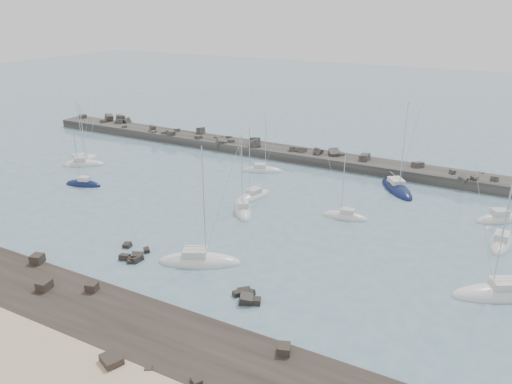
% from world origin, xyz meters
% --- Properties ---
extents(ground, '(400.00, 400.00, 0.00)m').
position_xyz_m(ground, '(0.00, 0.00, 0.00)').
color(ground, slate).
rests_on(ground, ground).
extents(rock_shelf, '(140.00, 12.29, 1.78)m').
position_xyz_m(rock_shelf, '(0.16, -21.99, 0.01)').
color(rock_shelf, black).
rests_on(rock_shelf, ground).
extents(rock_cluster_near, '(4.84, 4.28, 1.21)m').
position_xyz_m(rock_cluster_near, '(-2.90, -9.61, 0.18)').
color(rock_cluster_near, black).
rests_on(rock_cluster_near, ground).
extents(rock_cluster_far, '(3.77, 3.28, 1.74)m').
position_xyz_m(rock_cluster_far, '(14.08, -10.94, 0.13)').
color(rock_cluster_far, black).
rests_on(rock_cluster_far, ground).
extents(breakwater, '(115.00, 6.99, 5.15)m').
position_xyz_m(breakwater, '(-7.78, 38.01, 0.29)').
color(breakwater, '#2F2D2A').
rests_on(breakwater, ground).
extents(sailboat_0, '(8.24, 6.35, 12.93)m').
position_xyz_m(sailboat_0, '(-36.81, 14.59, 0.14)').
color(sailboat_0, silver).
rests_on(sailboat_0, ground).
extents(sailboat_1, '(2.65, 8.20, 12.94)m').
position_xyz_m(sailboat_1, '(-38.89, 16.13, 0.14)').
color(sailboat_1, silver).
rests_on(sailboat_1, ground).
extents(sailboat_2, '(6.92, 3.67, 10.76)m').
position_xyz_m(sailboat_2, '(-28.27, 6.37, 0.15)').
color(sailboat_2, '#0F1740').
rests_on(sailboat_2, ground).
extents(sailboat_3, '(7.95, 5.13, 12.10)m').
position_xyz_m(sailboat_3, '(-4.39, 27.81, 0.13)').
color(sailboat_3, silver).
rests_on(sailboat_3, ground).
extents(sailboat_4, '(6.64, 7.91, 12.86)m').
position_xyz_m(sailboat_4, '(1.81, 9.57, 0.16)').
color(sailboat_4, silver).
rests_on(sailboat_4, ground).
extents(sailboat_5, '(4.44, 8.46, 12.80)m').
position_xyz_m(sailboat_5, '(0.52, 15.04, 0.13)').
color(sailboat_5, silver).
rests_on(sailboat_5, ground).
extents(sailboat_6, '(10.56, 7.27, 16.09)m').
position_xyz_m(sailboat_6, '(5.02, -6.77, 0.15)').
color(sailboat_6, silver).
rests_on(sailboat_6, ground).
extents(sailboat_7, '(8.78, 10.29, 16.37)m').
position_xyz_m(sailboat_7, '(20.29, 29.82, 0.15)').
color(sailboat_7, '#0F1740').
rests_on(sailboat_7, ground).
extents(sailboat_8, '(7.03, 3.01, 10.94)m').
position_xyz_m(sailboat_8, '(16.33, 14.64, 0.14)').
color(sailboat_8, silver).
rests_on(sailboat_8, ground).
extents(sailboat_9, '(3.06, 8.59, 13.47)m').
position_xyz_m(sailboat_9, '(37.23, 16.51, 0.14)').
color(sailboat_9, silver).
rests_on(sailboat_9, ground).
extents(sailboat_10, '(10.64, 8.12, 16.44)m').
position_xyz_m(sailboat_10, '(37.89, 2.71, 0.15)').
color(sailboat_10, silver).
rests_on(sailboat_10, ground).
extents(sailboat_11, '(7.80, 6.77, 12.78)m').
position_xyz_m(sailboat_11, '(36.74, 24.48, 0.16)').
color(sailboat_11, silver).
rests_on(sailboat_11, ground).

